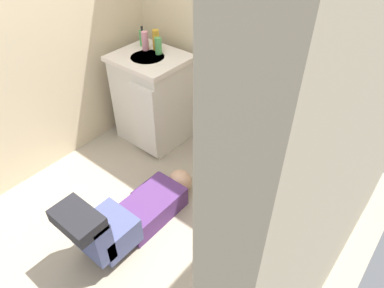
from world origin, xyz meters
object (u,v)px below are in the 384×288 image
Objects in this scene: vanity_cabinet at (153,98)px; bottle_pink at (145,41)px; person_plumber at (130,214)px; soap_dispenser at (143,38)px; bottle_amber at (156,40)px; tissue_box at (315,109)px; bottle_green at (158,46)px; paper_towel_roll at (238,198)px; toiletry_bag at (337,117)px; toilet at (302,168)px; faucet at (161,45)px.

bottle_pink reaches higher than vanity_cabinet.
person_plumber is 6.42× the size of soap_dispenser.
tissue_box is at bearing -0.01° from bottle_amber.
bottle_green is (-0.62, 1.00, 0.71)m from person_plumber.
person_plumber is 1.37m from bottle_green.
paper_towel_roll is at bearing -15.75° from bottle_pink.
toiletry_bag is at bearing 2.21° from bottle_pink.
bottle_amber reaches higher than toiletry_bag.
toiletry_bag is (0.10, 0.09, 0.44)m from toilet.
tissue_box is (1.37, 0.14, 0.38)m from vanity_cabinet.
bottle_amber reaches higher than soap_dispenser.
bottle_pink is at bearing -177.57° from tissue_box.
soap_dispenser is 1.23× the size of bottle_green.
bottle_pink is at bearing -32.45° from soap_dispenser.
bottle_pink reaches higher than tissue_box.
bottle_amber is 0.09m from bottle_green.
faucet is at bearing 118.49° from bottle_green.
tissue_box reaches higher than paper_towel_roll.
bottle_green is (-1.35, -0.05, 0.09)m from tissue_box.
bottle_pink is at bearing -177.79° from toiletry_bag.
toilet is at bearing -3.54° from bottle_amber.
bottle_green is at bearing 178.32° from toilet.
faucet is at bearing 6.01° from soap_dispenser.
faucet is (-0.00, 0.15, 0.45)m from vanity_cabinet.
bottle_pink is (-1.49, -0.06, 0.10)m from tissue_box.
toilet is 0.44m from tissue_box.
soap_dispenser is at bearing 147.55° from bottle_pink.
bottle_pink reaches higher than toilet.
vanity_cabinet is 0.50m from bottle_pink.
vanity_cabinet reaches higher than paper_towel_roll.
bottle_pink is at bearing 164.25° from paper_towel_roll.
bottle_green is (0.14, 0.01, -0.01)m from bottle_pink.
tissue_box is at bearing 58.12° from paper_towel_roll.
paper_towel_roll is at bearing -20.47° from faucet.
paper_towel_roll is at bearing -121.88° from tissue_box.
bottle_green is at bearing -177.88° from tissue_box.
person_plumber is at bearing -50.88° from soap_dispenser.
vanity_cabinet is 0.77× the size of person_plumber.
vanity_cabinet is at bearing -174.86° from toiletry_bag.
bottle_amber reaches higher than bottle_green.
bottle_amber reaches higher than faucet.
bottle_pink is 1.16× the size of bottle_green.
faucet is 0.64× the size of bottle_pink.
faucet is 0.43× the size of paper_towel_roll.
toilet is 1.56m from bottle_amber.
paper_towel_roll is (1.31, -0.40, -0.77)m from soap_dispenser.
person_plumber is 6.33× the size of bottle_amber.
bottle_pink is (-1.64, -0.06, 0.09)m from toiletry_bag.
soap_dispenser is (-0.84, 1.04, 0.71)m from person_plumber.
faucet is 0.06m from bottle_amber.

